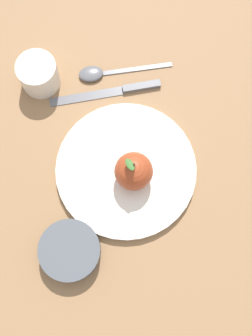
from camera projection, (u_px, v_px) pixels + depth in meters
The scene contains 7 objects.
ground_plane at pixel (133, 160), 0.78m from camera, with size 2.40×2.40×0.00m, color olive.
dinner_plate at pixel (126, 170), 0.76m from camera, with size 0.26×0.26×0.02m.
apple at pixel (135, 171), 0.72m from camera, with size 0.07×0.07×0.08m.
side_bowl at pixel (70, 250), 0.71m from camera, with size 0.11×0.11×0.03m.
cup at pixel (38, 73), 0.79m from camera, with size 0.08×0.08×0.06m.
knife at pixel (115, 91), 0.81m from camera, with size 0.22×0.05×0.01m.
spoon at pixel (102, 73), 0.82m from camera, with size 0.19×0.05×0.01m.
Camera 1 is at (0.02, 0.21, 0.75)m, focal length 44.35 mm.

